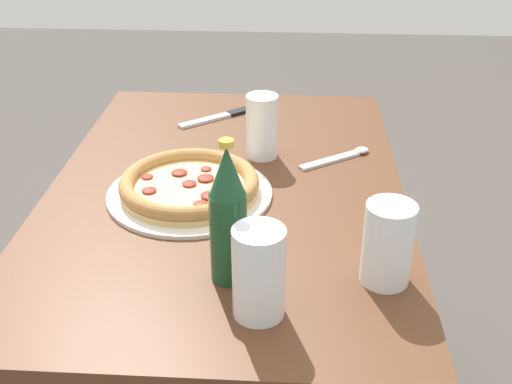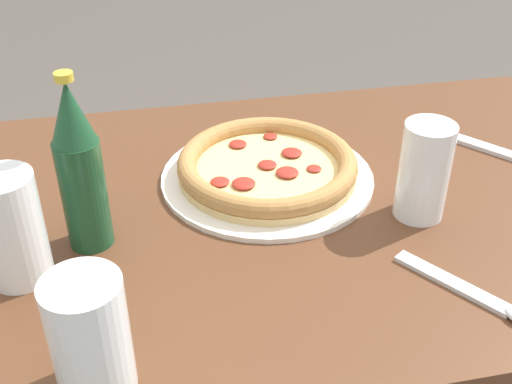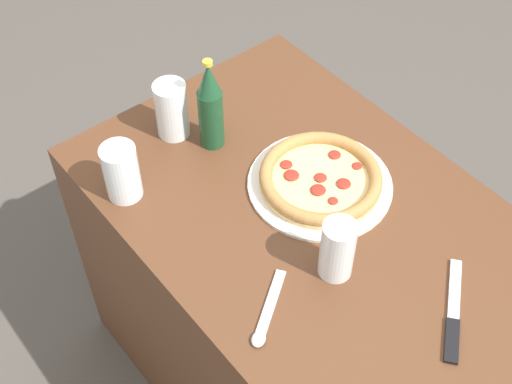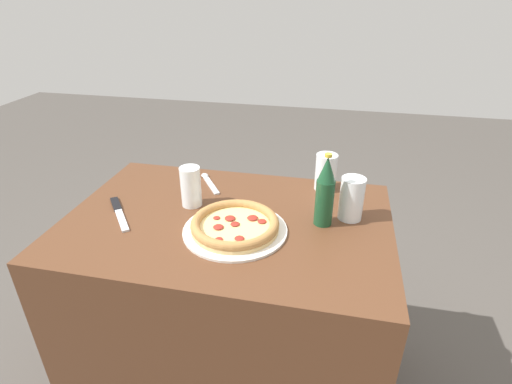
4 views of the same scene
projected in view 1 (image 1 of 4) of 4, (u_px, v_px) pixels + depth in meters
name	position (u px, v px, depth m)	size (l,w,h in m)	color
table	(230.00, 332.00, 1.46)	(1.04, 0.70, 0.76)	#56331E
pizza_margherita	(189.00, 186.00, 1.23)	(0.32, 0.32, 0.04)	silver
glass_lemonade	(387.00, 247.00, 0.97)	(0.08, 0.08, 0.13)	white
glass_iced_tea	(259.00, 277.00, 0.90)	(0.08, 0.08, 0.14)	white
glass_water	(262.00, 128.00, 1.36)	(0.07, 0.07, 0.14)	white
beer_bottle	(228.00, 216.00, 0.96)	(0.06, 0.06, 0.24)	#194728
knife	(225.00, 115.00, 1.59)	(0.16, 0.20, 0.01)	black
spoon	(342.00, 156.00, 1.38)	(0.12, 0.16, 0.01)	silver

